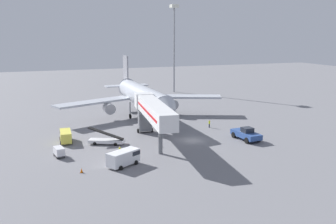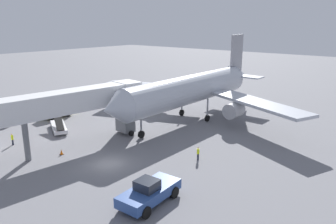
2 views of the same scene
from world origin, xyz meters
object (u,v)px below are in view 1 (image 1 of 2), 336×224
(service_van_mid_center, at_px, (66,136))
(safety_cone_bravo, at_px, (161,145))
(belt_loader_truck, at_px, (106,140))
(baggage_cart_outer_right, at_px, (59,152))
(service_van_outer_left, at_px, (124,157))
(jet_bridge, at_px, (152,111))
(ground_crew_worker_foreground, at_px, (209,123))
(safety_cone_alpha, at_px, (82,170))
(ground_crew_worker_midground, at_px, (120,151))
(apron_light_mast, at_px, (174,33))
(airplane_at_gate, at_px, (142,96))
(pushback_tug, at_px, (246,134))

(service_van_mid_center, height_order, safety_cone_bravo, service_van_mid_center)
(belt_loader_truck, relative_size, baggage_cart_outer_right, 2.43)
(service_van_outer_left, bearing_deg, jet_bridge, 51.50)
(jet_bridge, xyz_separation_m, ground_crew_worker_foreground, (14.84, 6.69, -5.10))
(safety_cone_alpha, xyz_separation_m, safety_cone_bravo, (14.94, 7.77, -0.01))
(belt_loader_truck, distance_m, safety_cone_bravo, 10.06)
(baggage_cart_outer_right, height_order, ground_crew_worker_midground, ground_crew_worker_midground)
(belt_loader_truck, bearing_deg, safety_cone_alpha, -115.99)
(apron_light_mast, bearing_deg, baggage_cart_outer_right, -126.64)
(jet_bridge, height_order, apron_light_mast, apron_light_mast)
(service_van_outer_left, xyz_separation_m, baggage_cart_outer_right, (-8.71, 7.73, -0.45))
(service_van_mid_center, xyz_separation_m, safety_cone_alpha, (0.31, -17.00, -0.85))
(airplane_at_gate, xyz_separation_m, ground_crew_worker_foreground, (10.57, -13.73, -4.38))
(pushback_tug, xyz_separation_m, safety_cone_bravo, (-16.28, 1.37, -0.79))
(service_van_outer_left, bearing_deg, safety_cone_bravo, 39.55)
(ground_crew_worker_midground, distance_m, safety_cone_bravo, 8.35)
(jet_bridge, height_order, service_van_outer_left, jet_bridge)
(pushback_tug, height_order, ground_crew_worker_midground, pushback_tug)
(service_van_outer_left, relative_size, apron_light_mast, 0.19)
(belt_loader_truck, xyz_separation_m, service_van_outer_left, (0.13, -12.18, 0.57))
(safety_cone_alpha, bearing_deg, ground_crew_worker_foreground, 30.73)
(service_van_outer_left, distance_m, safety_cone_alpha, 6.54)
(baggage_cart_outer_right, xyz_separation_m, ground_crew_worker_foreground, (31.41, 8.84, 0.01))
(airplane_at_gate, relative_size, baggage_cart_outer_right, 15.28)
(service_van_outer_left, height_order, apron_light_mast, apron_light_mast)
(airplane_at_gate, relative_size, ground_crew_worker_midground, 25.08)
(airplane_at_gate, height_order, jet_bridge, airplane_at_gate)
(jet_bridge, bearing_deg, apron_light_mast, 64.59)
(safety_cone_bravo, relative_size, apron_light_mast, 0.02)
(airplane_at_gate, xyz_separation_m, baggage_cart_outer_right, (-20.83, -22.57, -4.39))
(service_van_outer_left, bearing_deg, baggage_cart_outer_right, 138.39)
(service_van_mid_center, height_order, apron_light_mast, apron_light_mast)
(ground_crew_worker_midground, xyz_separation_m, safety_cone_alpha, (-6.93, -5.47, -0.52))
(safety_cone_bravo, bearing_deg, airplane_at_gate, 81.17)
(pushback_tug, bearing_deg, ground_crew_worker_foreground, 100.83)
(apron_light_mast, bearing_deg, ground_crew_worker_foreground, -103.35)
(jet_bridge, bearing_deg, service_van_outer_left, -128.50)
(service_van_outer_left, relative_size, ground_crew_worker_midground, 3.39)
(service_van_mid_center, bearing_deg, ground_crew_worker_midground, -57.90)
(jet_bridge, height_order, baggage_cart_outer_right, jet_bridge)
(ground_crew_worker_midground, height_order, safety_cone_alpha, ground_crew_worker_midground)
(safety_cone_alpha, bearing_deg, jet_bridge, 36.64)
(pushback_tug, bearing_deg, service_van_outer_left, -167.14)
(jet_bridge, distance_m, service_van_outer_left, 13.46)
(belt_loader_truck, xyz_separation_m, service_van_mid_center, (-6.61, 4.08, 0.43))
(jet_bridge, relative_size, service_van_mid_center, 4.49)
(service_van_outer_left, bearing_deg, apron_light_mast, 62.38)
(baggage_cart_outer_right, height_order, apron_light_mast, apron_light_mast)
(ground_crew_worker_midground, height_order, apron_light_mast, apron_light_mast)
(service_van_outer_left, xyz_separation_m, safety_cone_alpha, (-6.43, -0.74, -0.98))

